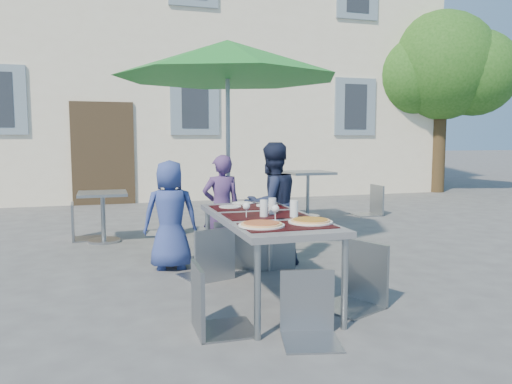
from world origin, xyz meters
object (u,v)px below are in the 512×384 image
object	(u,v)px
dining_table	(265,222)
pizza_near_right	(310,221)
chair_2	(275,220)
pizza_near_left	(262,224)
child_0	(170,215)
chair_3	(211,257)
patio_umbrella	(228,61)
chair_5	(310,266)
cafe_table_1	(308,184)
chair_0	(209,221)
bg_chair_r_0	(169,195)
child_1	(221,208)
bg_chair_r_1	(372,181)
bg_chair_l_1	(290,189)
child_2	(272,204)
chair_1	(235,215)
bg_chair_l_0	(80,199)
chair_4	(359,236)
cafe_table_0	(103,210)

from	to	relation	value
dining_table	pizza_near_right	distance (m)	0.54
chair_2	pizza_near_left	bearing A→B (deg)	-113.01
child_0	chair_3	distance (m)	1.91
child_0	patio_umbrella	bearing A→B (deg)	-130.42
chair_5	patio_umbrella	distance (m)	3.60
chair_3	cafe_table_1	size ratio (longest dim) A/B	1.16
chair_0	bg_chair_r_0	bearing A→B (deg)	91.84
cafe_table_1	patio_umbrella	bearing A→B (deg)	-134.92
pizza_near_right	bg_chair_r_0	xyz separation A→B (m)	(-0.65, 3.78, -0.19)
pizza_near_left	chair_5	size ratio (longest dim) A/B	0.40
pizza_near_right	child_1	distance (m)	2.03
pizza_near_left	child_0	bearing A→B (deg)	104.51
chair_2	bg_chair_r_1	world-z (taller)	bg_chair_r_1
bg_chair_l_1	child_2	bearing A→B (deg)	-114.46
pizza_near_left	bg_chair_r_0	bearing A→B (deg)	93.43
cafe_table_1	bg_chair_l_1	xyz separation A→B (m)	(-0.34, 0.02, -0.08)
bg_chair_r_0	child_0	bearing A→B (deg)	-96.73
child_0	patio_umbrella	xyz separation A→B (m)	(0.86, 0.86, 1.80)
child_2	dining_table	bearing A→B (deg)	52.53
cafe_table_1	chair_0	bearing A→B (deg)	-126.65
child_2	chair_0	distance (m)	0.86
chair_2	bg_chair_r_0	size ratio (longest dim) A/B	0.93
pizza_near_left	chair_3	distance (m)	0.48
child_2	bg_chair_r_1	xyz separation A→B (m)	(2.99, 2.97, -0.07)
chair_1	bg_chair_l_0	bearing A→B (deg)	128.86
pizza_near_right	chair_5	world-z (taller)	chair_5
chair_3	chair_5	size ratio (longest dim) A/B	1.08
pizza_near_left	chair_4	distance (m)	0.93
pizza_near_left	chair_3	size ratio (longest dim) A/B	0.37
chair_1	bg_chair_r_1	xyz separation A→B (m)	(3.40, 2.94, 0.04)
child_1	cafe_table_1	distance (m)	3.38
bg_chair_r_0	bg_chair_r_1	distance (m)	3.93
pizza_near_right	child_2	xyz separation A→B (m)	(0.21, 1.58, -0.08)
cafe_table_1	chair_4	bearing A→B (deg)	-107.78
bg_chair_r_1	chair_0	bearing A→B (deg)	-138.63
patio_umbrella	chair_5	bearing A→B (deg)	-93.14
chair_3	chair_4	xyz separation A→B (m)	(1.32, 0.22, 0.03)
child_1	chair_0	world-z (taller)	child_1
pizza_near_right	bg_chair_r_0	distance (m)	3.84
chair_4	cafe_table_0	xyz separation A→B (m)	(-2.07, 3.38, -0.15)
patio_umbrella	cafe_table_0	distance (m)	2.63
cafe_table_0	bg_chair_r_0	distance (m)	1.00
chair_2	chair_3	world-z (taller)	chair_3
chair_5	bg_chair_l_0	distance (m)	4.51
chair_0	chair_2	xyz separation A→B (m)	(0.78, 0.23, -0.06)
bg_chair_l_0	bg_chair_r_1	distance (m)	5.17
chair_4	bg_chair_l_0	xyz separation A→B (m)	(-2.38, 3.65, -0.02)
dining_table	chair_0	bearing A→B (deg)	115.13
pizza_near_right	bg_chair_l_1	size ratio (longest dim) A/B	0.39
bg_chair_l_0	cafe_table_1	bearing A→B (deg)	12.56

